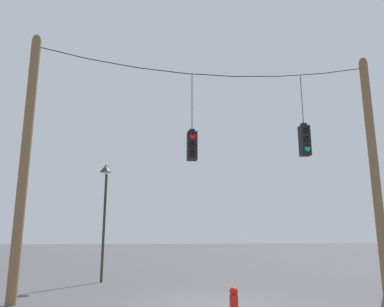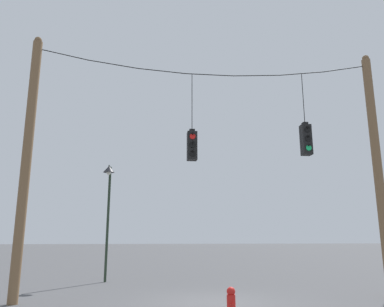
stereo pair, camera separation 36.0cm
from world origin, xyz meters
name	(u,v)px [view 2 (the right image)]	position (x,y,z in m)	size (l,w,h in m)	color
ground_plane	(214,302)	(0.00, 0.00, 0.00)	(200.00, 200.00, 0.00)	#4C4C4F
utility_pole_left	(26,161)	(-6.13, 0.26, 4.44)	(0.32, 0.32, 8.90)	brown
utility_pole_right	(378,168)	(6.13, 0.26, 4.44)	(0.32, 0.32, 8.90)	brown
span_wire	(210,69)	(0.00, 0.26, 8.01)	(12.27, 0.03, 0.71)	black
traffic_light_over_intersection	(192,145)	(-0.66, 0.26, 5.11)	(0.34, 0.58, 3.20)	black
traffic_light_near_right_pole	(306,139)	(3.49, 0.26, 5.45)	(0.34, 0.58, 3.13)	black
street_lamp	(108,192)	(-4.01, 5.51, 4.03)	(0.52, 0.89, 5.30)	#233323
fire_hydrant	(231,302)	(0.04, -2.39, 0.38)	(0.22, 0.30, 0.75)	red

